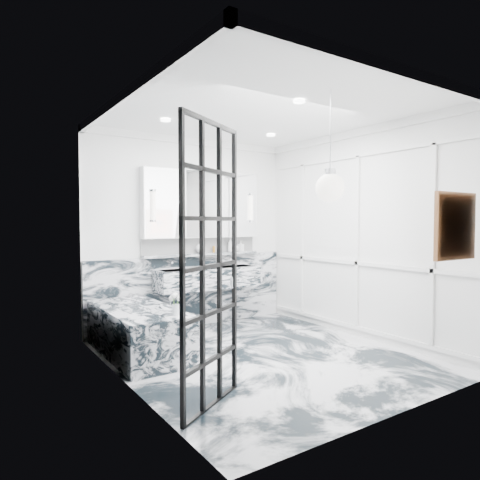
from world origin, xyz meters
TOP-DOWN VIEW (x-y plane):
  - floor at (0.00, 0.00)m, footprint 3.60×3.60m
  - ceiling at (0.00, 0.00)m, footprint 3.60×3.60m
  - wall_back at (0.00, 1.80)m, footprint 3.60×0.00m
  - wall_front at (0.00, -1.80)m, footprint 3.60×0.00m
  - wall_left at (-1.60, 0.00)m, footprint 0.00×3.60m
  - wall_right at (1.60, 0.00)m, footprint 0.00×3.60m
  - marble_clad_back at (0.00, 1.78)m, footprint 3.18×0.05m
  - marble_clad_left at (-1.59, 0.00)m, footprint 0.02×3.56m
  - panel_molding at (1.58, 0.00)m, footprint 0.03×3.40m
  - soap_bottle_a at (0.63, 1.71)m, footprint 0.10×0.10m
  - soap_bottle_b at (0.83, 1.71)m, footprint 0.10×0.10m
  - soap_bottle_c at (0.72, 1.71)m, footprint 0.12×0.12m
  - face_pot at (0.11, 1.71)m, footprint 0.14×0.14m
  - amber_bottle at (0.34, 1.71)m, footprint 0.04×0.04m
  - flower_vase at (-0.98, 0.27)m, footprint 0.08×0.08m
  - crittall_door at (-1.16, -0.82)m, footprint 0.78×0.49m
  - artwork at (0.88, -1.76)m, footprint 0.52×0.05m
  - pendant_light at (-0.11, -1.15)m, footprint 0.26×0.26m
  - trough_sink at (0.15, 1.55)m, footprint 1.60×0.45m
  - ledge at (0.15, 1.72)m, footprint 1.90×0.14m
  - subway_tile at (0.15, 1.78)m, footprint 1.90×0.03m
  - mirror_cabinet at (0.15, 1.73)m, footprint 1.90×0.16m
  - sconce_left at (-0.67, 1.63)m, footprint 0.07×0.07m
  - sconce_right at (0.97, 1.63)m, footprint 0.07×0.07m
  - bathtub at (-1.18, 0.90)m, footprint 0.75×1.65m

SIDE VIEW (x-z plane):
  - floor at x=0.00m, z-range 0.00..0.00m
  - bathtub at x=-1.18m, z-range 0.00..0.55m
  - marble_clad_back at x=0.00m, z-range 0.00..1.05m
  - flower_vase at x=-0.98m, z-range 0.55..0.67m
  - trough_sink at x=0.15m, z-range 0.58..0.88m
  - ledge at x=0.15m, z-range 1.05..1.09m
  - amber_bottle at x=0.34m, z-range 1.09..1.19m
  - face_pot at x=0.11m, z-range 1.09..1.24m
  - soap_bottle_c at x=0.72m, z-range 1.09..1.24m
  - soap_bottle_b at x=0.83m, z-range 1.09..1.26m
  - crittall_door at x=-1.16m, z-range 0.00..2.38m
  - soap_bottle_a at x=0.63m, z-range 1.09..1.31m
  - subway_tile at x=0.15m, z-range 1.09..1.32m
  - panel_molding at x=1.58m, z-range 0.15..2.45m
  - marble_clad_left at x=-1.59m, z-range 0.00..2.68m
  - wall_back at x=0.00m, z-range -0.40..3.20m
  - wall_front at x=0.00m, z-range -0.40..3.20m
  - wall_left at x=-1.60m, z-range -0.40..3.20m
  - wall_right at x=1.60m, z-range -0.40..3.20m
  - artwork at x=0.88m, z-range 1.26..1.78m
  - sconce_left at x=-0.67m, z-range 1.58..1.98m
  - sconce_right at x=0.97m, z-range 1.58..1.98m
  - mirror_cabinet at x=0.15m, z-range 1.32..2.32m
  - pendant_light at x=-0.11m, z-range 1.74..2.00m
  - ceiling at x=0.00m, z-range 2.80..2.80m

